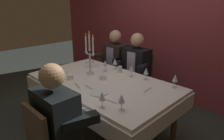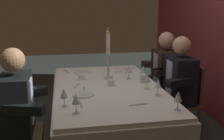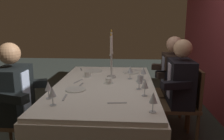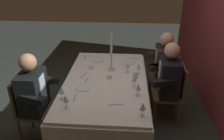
% 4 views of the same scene
% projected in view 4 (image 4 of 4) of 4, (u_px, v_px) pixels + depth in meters
% --- Properties ---
extents(ground_plane, '(12.00, 12.00, 0.00)m').
position_uv_depth(ground_plane, '(106.00, 122.00, 3.40)').
color(ground_plane, '#323A35').
extents(dining_table, '(1.94, 1.14, 0.74)m').
position_uv_depth(dining_table, '(106.00, 87.00, 3.12)').
color(dining_table, white).
rests_on(dining_table, ground_plane).
extents(candelabra, '(0.19, 0.11, 0.60)m').
position_uv_depth(candelabra, '(111.00, 54.00, 3.23)').
color(candelabra, silver).
rests_on(candelabra, dining_table).
extents(dinner_plate_0, '(0.23, 0.23, 0.01)m').
position_uv_depth(dinner_plate_0, '(97.00, 60.00, 3.66)').
color(dinner_plate_0, white).
rests_on(dinner_plate_0, dining_table).
extents(dinner_plate_1, '(0.23, 0.23, 0.01)m').
position_uv_depth(dinner_plate_1, '(128.00, 62.00, 3.58)').
color(dinner_plate_1, white).
rests_on(dinner_plate_1, dining_table).
extents(dinner_plate_2, '(0.21, 0.21, 0.01)m').
position_uv_depth(dinner_plate_2, '(82.00, 87.00, 2.87)').
color(dinner_plate_2, white).
rests_on(dinner_plate_2, dining_table).
extents(wine_glass_0, '(0.07, 0.07, 0.16)m').
position_uv_depth(wine_glass_0, '(127.00, 65.00, 3.22)').
color(wine_glass_0, silver).
rests_on(wine_glass_0, dining_table).
extents(wine_glass_1, '(0.07, 0.07, 0.16)m').
position_uv_depth(wine_glass_1, '(143.00, 106.00, 2.31)').
color(wine_glass_1, silver).
rests_on(wine_glass_1, dining_table).
extents(wine_glass_2, '(0.07, 0.07, 0.16)m').
position_uv_depth(wine_glass_2, '(138.00, 87.00, 2.66)').
color(wine_glass_2, silver).
rests_on(wine_glass_2, dining_table).
extents(wine_glass_3, '(0.07, 0.07, 0.16)m').
position_uv_depth(wine_glass_3, '(66.00, 99.00, 2.44)').
color(wine_glass_3, silver).
rests_on(wine_glass_3, dining_table).
extents(wine_glass_4, '(0.07, 0.07, 0.16)m').
position_uv_depth(wine_glass_4, '(62.00, 90.00, 2.59)').
color(wine_glass_4, silver).
rests_on(wine_glass_4, dining_table).
extents(wine_glass_5, '(0.07, 0.07, 0.16)m').
position_uv_depth(wine_glass_5, '(134.00, 79.00, 2.85)').
color(wine_glass_5, silver).
rests_on(wine_glass_5, dining_table).
extents(wine_glass_6, '(0.07, 0.07, 0.16)m').
position_uv_depth(wine_glass_6, '(138.00, 66.00, 3.18)').
color(wine_glass_6, silver).
rests_on(wine_glass_6, dining_table).
extents(water_tumbler_0, '(0.06, 0.06, 0.09)m').
position_uv_depth(water_tumbler_0, '(135.00, 75.00, 3.08)').
color(water_tumbler_0, silver).
rests_on(water_tumbler_0, dining_table).
extents(coffee_cup_0, '(0.13, 0.12, 0.06)m').
position_uv_depth(coffee_cup_0, '(109.00, 76.00, 3.09)').
color(coffee_cup_0, white).
rests_on(coffee_cup_0, dining_table).
extents(coffee_cup_1, '(0.13, 0.12, 0.06)m').
position_uv_depth(coffee_cup_1, '(91.00, 67.00, 3.37)').
color(coffee_cup_1, white).
rests_on(coffee_cup_1, dining_table).
extents(fork_0, '(0.17, 0.07, 0.01)m').
position_uv_depth(fork_0, '(85.00, 57.00, 3.76)').
color(fork_0, '#B7B7BC').
rests_on(fork_0, dining_table).
extents(fork_1, '(0.04, 0.17, 0.01)m').
position_uv_depth(fork_1, '(116.00, 105.00, 2.53)').
color(fork_1, '#B7B7BC').
rests_on(fork_1, dining_table).
extents(spoon_2, '(0.03, 0.17, 0.01)m').
position_uv_depth(spoon_2, '(134.00, 58.00, 3.71)').
color(spoon_2, '#B7B7BC').
rests_on(spoon_2, dining_table).
extents(knife_3, '(0.19, 0.08, 0.01)m').
position_uv_depth(knife_3, '(84.00, 75.00, 3.17)').
color(knife_3, '#B7B7BC').
rests_on(knife_3, dining_table).
extents(fork_4, '(0.17, 0.03, 0.01)m').
position_uv_depth(fork_4, '(86.00, 81.00, 3.03)').
color(fork_4, '#B7B7BC').
rests_on(fork_4, dining_table).
extents(spoon_5, '(0.17, 0.03, 0.01)m').
position_uv_depth(spoon_5, '(75.00, 97.00, 2.66)').
color(spoon_5, '#B7B7BC').
rests_on(spoon_5, dining_table).
extents(seated_diner_0, '(0.63, 0.48, 1.24)m').
position_uv_depth(seated_diner_0, '(165.00, 63.00, 3.57)').
color(seated_diner_0, brown).
rests_on(seated_diner_0, ground_plane).
extents(seated_diner_1, '(0.63, 0.48, 1.24)m').
position_uv_depth(seated_diner_1, '(169.00, 77.00, 3.14)').
color(seated_diner_1, brown).
rests_on(seated_diner_1, ground_plane).
extents(seated_diner_2, '(0.63, 0.48, 1.24)m').
position_uv_depth(seated_diner_2, '(32.00, 91.00, 2.80)').
color(seated_diner_2, brown).
rests_on(seated_diner_2, ground_plane).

